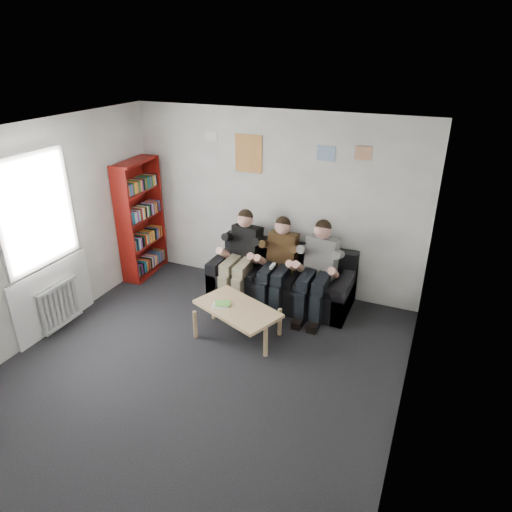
{
  "coord_description": "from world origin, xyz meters",
  "views": [
    {
      "loc": [
        2.32,
        -3.55,
        3.5
      ],
      "look_at": [
        0.23,
        1.3,
        1.03
      ],
      "focal_mm": 32.0,
      "sensor_mm": 36.0,
      "label": 1
    }
  ],
  "objects_px": {
    "bookshelf": "(141,219)",
    "person_middle": "(278,265)",
    "sofa": "(282,281)",
    "coffee_table": "(237,311)",
    "person_right": "(317,271)",
    "person_left": "(241,257)"
  },
  "relations": [
    {
      "from": "coffee_table",
      "to": "person_middle",
      "type": "xyz_separation_m",
      "value": [
        0.18,
        0.96,
        0.26
      ]
    },
    {
      "from": "person_left",
      "to": "person_right",
      "type": "relative_size",
      "value": 0.99
    },
    {
      "from": "person_right",
      "to": "bookshelf",
      "type": "bearing_deg",
      "value": -176.14
    },
    {
      "from": "bookshelf",
      "to": "person_middle",
      "type": "relative_size",
      "value": 1.45
    },
    {
      "from": "person_left",
      "to": "person_right",
      "type": "height_order",
      "value": "person_right"
    },
    {
      "from": "coffee_table",
      "to": "person_left",
      "type": "relative_size",
      "value": 0.82
    },
    {
      "from": "sofa",
      "to": "person_right",
      "type": "height_order",
      "value": "person_right"
    },
    {
      "from": "person_left",
      "to": "person_middle",
      "type": "bearing_deg",
      "value": 7.08
    },
    {
      "from": "sofa",
      "to": "coffee_table",
      "type": "height_order",
      "value": "sofa"
    },
    {
      "from": "person_right",
      "to": "coffee_table",
      "type": "bearing_deg",
      "value": -122.61
    },
    {
      "from": "bookshelf",
      "to": "person_left",
      "type": "distance_m",
      "value": 1.83
    },
    {
      "from": "sofa",
      "to": "person_right",
      "type": "bearing_deg",
      "value": -18.84
    },
    {
      "from": "sofa",
      "to": "person_middle",
      "type": "bearing_deg",
      "value": -90.0
    },
    {
      "from": "person_left",
      "to": "person_middle",
      "type": "relative_size",
      "value": 1.02
    },
    {
      "from": "coffee_table",
      "to": "person_right",
      "type": "relative_size",
      "value": 0.81
    },
    {
      "from": "coffee_table",
      "to": "person_left",
      "type": "xyz_separation_m",
      "value": [
        -0.4,
        0.96,
        0.27
      ]
    },
    {
      "from": "sofa",
      "to": "coffee_table",
      "type": "relative_size",
      "value": 1.9
    },
    {
      "from": "bookshelf",
      "to": "coffee_table",
      "type": "bearing_deg",
      "value": -31.03
    },
    {
      "from": "bookshelf",
      "to": "person_right",
      "type": "xyz_separation_m",
      "value": [
        2.96,
        -0.1,
        -0.29
      ]
    },
    {
      "from": "bookshelf",
      "to": "person_right",
      "type": "bearing_deg",
      "value": -7.28
    },
    {
      "from": "sofa",
      "to": "person_right",
      "type": "xyz_separation_m",
      "value": [
        0.58,
        -0.2,
        0.37
      ]
    },
    {
      "from": "sofa",
      "to": "bookshelf",
      "type": "distance_m",
      "value": 2.47
    }
  ]
}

